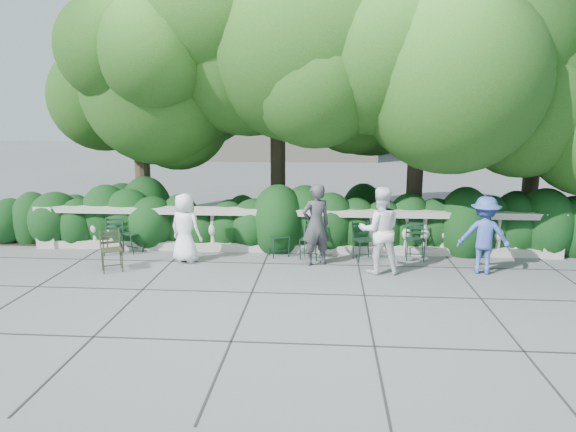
# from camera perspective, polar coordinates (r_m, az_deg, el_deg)

# --- Properties ---
(ground) EXTENTS (90.00, 90.00, 0.00)m
(ground) POSITION_cam_1_polar(r_m,az_deg,el_deg) (10.17, -0.43, -6.66)
(ground) COLOR #505358
(ground) RESTS_ON ground
(balustrade) EXTENTS (12.00, 0.44, 1.00)m
(balustrade) POSITION_cam_1_polar(r_m,az_deg,el_deg) (11.77, 0.30, -1.68)
(balustrade) COLOR #9E998E
(balustrade) RESTS_ON ground
(shrub_hedge) EXTENTS (15.00, 2.60, 1.70)m
(shrub_hedge) POSITION_cam_1_polar(r_m,az_deg,el_deg) (13.04, 0.67, -2.55)
(shrub_hedge) COLOR black
(shrub_hedge) RESTS_ON ground
(tree_canopy) EXTENTS (15.04, 6.52, 6.78)m
(tree_canopy) POSITION_cam_1_polar(r_m,az_deg,el_deg) (12.84, 3.94, 15.02)
(tree_canopy) COLOR #3F3023
(tree_canopy) RESTS_ON ground
(chair_a) EXTENTS (0.61, 0.62, 0.84)m
(chair_a) POSITION_cam_1_polar(r_m,az_deg,el_deg) (12.27, -17.36, -4.00)
(chair_a) COLOR black
(chair_a) RESTS_ON ground
(chair_b) EXTENTS (0.51, 0.55, 0.84)m
(chair_b) POSITION_cam_1_polar(r_m,az_deg,el_deg) (12.18, -18.89, -4.22)
(chair_b) COLOR black
(chair_b) RESTS_ON ground
(chair_c) EXTENTS (0.58, 0.60, 0.84)m
(chair_c) POSITION_cam_1_polar(r_m,az_deg,el_deg) (11.22, 8.70, -5.03)
(chair_c) COLOR black
(chair_c) RESTS_ON ground
(chair_d) EXTENTS (0.61, 0.62, 0.84)m
(chair_d) POSITION_cam_1_polar(r_m,az_deg,el_deg) (11.39, -0.77, -4.66)
(chair_d) COLOR black
(chair_d) RESTS_ON ground
(chair_e) EXTENTS (0.55, 0.58, 0.84)m
(chair_e) POSITION_cam_1_polar(r_m,az_deg,el_deg) (11.19, 2.27, -4.95)
(chair_e) COLOR black
(chair_e) RESTS_ON ground
(chair_f) EXTENTS (0.47, 0.51, 0.84)m
(chair_f) POSITION_cam_1_polar(r_m,az_deg,el_deg) (11.46, 13.93, -4.90)
(chair_f) COLOR black
(chair_f) RESTS_ON ground
(chair_weathered) EXTENTS (0.62, 0.63, 0.84)m
(chair_weathered) POSITION_cam_1_polar(r_m,az_deg,el_deg) (10.92, -18.81, -6.01)
(chair_weathered) COLOR black
(chair_weathered) RESTS_ON ground
(person_businessman) EXTENTS (0.85, 0.71, 1.49)m
(person_businessman) POSITION_cam_1_polar(r_m,az_deg,el_deg) (11.14, -11.36, -1.30)
(person_businessman) COLOR white
(person_businessman) RESTS_ON ground
(person_woman_grey) EXTENTS (0.74, 0.64, 1.72)m
(person_woman_grey) POSITION_cam_1_polar(r_m,az_deg,el_deg) (10.71, 3.12, -0.97)
(person_woman_grey) COLOR #39393D
(person_woman_grey) RESTS_ON ground
(person_casual_man) EXTENTS (0.89, 0.72, 1.74)m
(person_casual_man) POSITION_cam_1_polar(r_m,az_deg,el_deg) (10.31, 10.16, -1.59)
(person_casual_man) COLOR white
(person_casual_man) RESTS_ON ground
(person_older_blue) EXTENTS (1.10, 0.77, 1.55)m
(person_older_blue) POSITION_cam_1_polar(r_m,az_deg,el_deg) (10.86, 20.97, -2.01)
(person_older_blue) COLOR #354CA0
(person_older_blue) RESTS_ON ground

